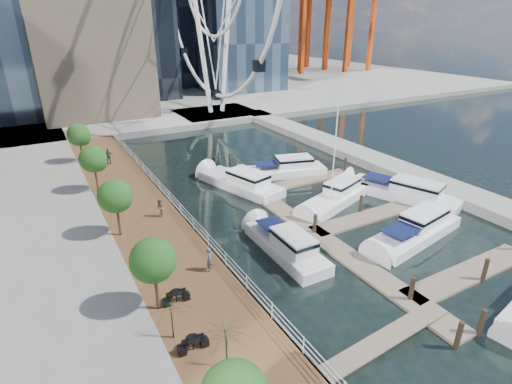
{
  "coord_description": "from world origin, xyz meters",
  "views": [
    {
      "loc": [
        -15.66,
        -15.06,
        16.48
      ],
      "look_at": [
        -0.3,
        12.07,
        3.0
      ],
      "focal_mm": 28.0,
      "sensor_mm": 36.0,
      "label": 1
    }
  ],
  "objects": [
    {
      "name": "yacht_foreground",
      "position": [
        9.67,
        3.38,
        0.0
      ],
      "size": [
        11.03,
        4.64,
        2.15
      ],
      "primitive_type": null,
      "rotation": [
        0.0,
        0.0,
        1.74
      ],
      "color": "white",
      "rests_on": "ground"
    },
    {
      "name": "land_far",
      "position": [
        0.0,
        102.0,
        0.5
      ],
      "size": [
        200.0,
        114.0,
        1.0
      ],
      "primitive_type": "cube",
      "color": "gray",
      "rests_on": "ground"
    },
    {
      "name": "pier",
      "position": [
        14.0,
        52.0,
        0.5
      ],
      "size": [
        14.0,
        12.0,
        1.0
      ],
      "primitive_type": "cube",
      "color": "gray",
      "rests_on": "ground"
    },
    {
      "name": "cafe_tables",
      "position": [
        -10.4,
        -2.0,
        1.37
      ],
      "size": [
        2.5,
        13.7,
        0.74
      ],
      "color": "black",
      "rests_on": "ground"
    },
    {
      "name": "floating_docks",
      "position": [
        7.97,
        9.98,
        0.49
      ],
      "size": [
        16.0,
        34.0,
        2.6
      ],
      "color": "#6D6051",
      "rests_on": "ground"
    },
    {
      "name": "port_cranes",
      "position": [
        67.67,
        95.67,
        20.0
      ],
      "size": [
        40.0,
        52.0,
        38.0
      ],
      "color": "#D84C14",
      "rests_on": "ground"
    },
    {
      "name": "boardwalk",
      "position": [
        -9.0,
        15.0,
        0.5
      ],
      "size": [
        6.0,
        60.0,
        1.0
      ],
      "primitive_type": "cube",
      "color": "brown",
      "rests_on": "ground"
    },
    {
      "name": "street_trees",
      "position": [
        -11.4,
        14.0,
        4.29
      ],
      "size": [
        2.6,
        42.6,
        4.6
      ],
      "color": "#3F2B1C",
      "rests_on": "ground"
    },
    {
      "name": "ground",
      "position": [
        0.0,
        0.0,
        0.0
      ],
      "size": [
        520.0,
        520.0,
        0.0
      ],
      "primitive_type": "plane",
      "color": "black",
      "rests_on": "ground"
    },
    {
      "name": "pedestrian_near",
      "position": [
        -7.22,
        6.06,
        1.87
      ],
      "size": [
        0.71,
        0.76,
        1.74
      ],
      "primitive_type": "imported",
      "rotation": [
        0.0,
        0.0,
        0.96
      ],
      "color": "#4E5569",
      "rests_on": "boardwalk"
    },
    {
      "name": "seawall",
      "position": [
        -6.0,
        15.0,
        0.5
      ],
      "size": [
        0.25,
        60.0,
        1.0
      ],
      "primitive_type": "cube",
      "color": "#595954",
      "rests_on": "ground"
    },
    {
      "name": "railing",
      "position": [
        -6.1,
        15.0,
        1.52
      ],
      "size": [
        0.1,
        60.0,
        1.05
      ],
      "primitive_type": null,
      "color": "white",
      "rests_on": "boardwalk"
    },
    {
      "name": "pedestrian_far",
      "position": [
        -8.85,
        31.67,
        1.94
      ],
      "size": [
        1.1,
        0.48,
        1.87
      ],
      "primitive_type": "imported",
      "rotation": [
        0.0,
        0.0,
        3.16
      ],
      "color": "#30343C",
      "rests_on": "boardwalk"
    },
    {
      "name": "pedestrian_mid",
      "position": [
        -7.75,
        15.44,
        1.82
      ],
      "size": [
        0.63,
        0.81,
        1.64
      ],
      "primitive_type": "imported",
      "rotation": [
        0.0,
        0.0,
        -1.55
      ],
      "color": "gray",
      "rests_on": "boardwalk"
    },
    {
      "name": "breakwater",
      "position": [
        20.0,
        20.0,
        0.5
      ],
      "size": [
        4.0,
        60.0,
        1.0
      ],
      "primitive_type": "cube",
      "color": "gray",
      "rests_on": "ground"
    },
    {
      "name": "moored_yachts",
      "position": [
        7.9,
        11.39,
        0.0
      ],
      "size": [
        20.89,
        34.66,
        11.5
      ],
      "color": "white",
      "rests_on": "ground"
    }
  ]
}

